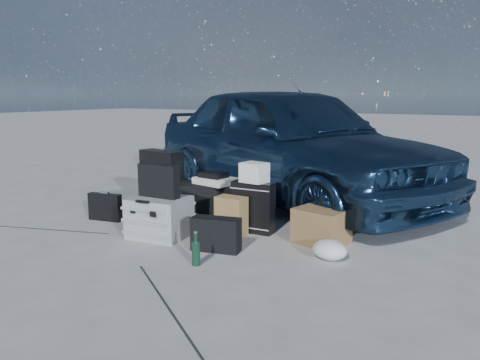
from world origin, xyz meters
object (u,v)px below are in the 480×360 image
object	(u,v)px
suitcase_right	(253,207)
cardboard_box	(321,226)
briefcase	(105,207)
duffel_bag	(215,201)
green_bottle	(196,249)
car	(288,142)
suitcase_left	(162,181)
pelican_case	(159,217)

from	to	relation	value
suitcase_right	cardboard_box	bearing A→B (deg)	-1.86
briefcase	duffel_bag	world-z (taller)	duffel_bag
cardboard_box	green_bottle	xyz separation A→B (m)	(-0.67, -1.08, -0.03)
car	suitcase_left	world-z (taller)	car
pelican_case	briefcase	distance (m)	0.92
briefcase	suitcase_left	distance (m)	0.73
car	suitcase_right	bearing A→B (deg)	-143.11
suitcase_right	suitcase_left	bearing A→B (deg)	168.50
briefcase	duffel_bag	bearing A→B (deg)	24.78
duffel_bag	suitcase_right	bearing A→B (deg)	-45.55
pelican_case	suitcase_left	bearing A→B (deg)	121.16
suitcase_right	cardboard_box	world-z (taller)	suitcase_right
suitcase_right	briefcase	bearing A→B (deg)	-167.82
pelican_case	briefcase	bearing A→B (deg)	163.36
briefcase	suitcase_right	world-z (taller)	suitcase_right
briefcase	duffel_bag	distance (m)	1.21
pelican_case	suitcase_right	distance (m)	0.94
cardboard_box	briefcase	bearing A→B (deg)	-168.76
suitcase_left	green_bottle	xyz separation A→B (m)	(1.40, -1.26, -0.23)
car	briefcase	bearing A→B (deg)	171.48
pelican_case	car	bearing A→B (deg)	72.36
duffel_bag	green_bottle	distance (m)	1.49
cardboard_box	green_bottle	distance (m)	1.27
pelican_case	briefcase	xyz separation A→B (m)	(-0.91, 0.15, -0.04)
suitcase_left	suitcase_right	distance (m)	1.37
green_bottle	car	bearing A→B (deg)	98.42
suitcase_right	duffel_bag	xyz separation A→B (m)	(-0.64, 0.26, -0.06)
suitcase_left	duffel_bag	distance (m)	0.73
briefcase	suitcase_left	bearing A→B (deg)	55.72
suitcase_left	green_bottle	distance (m)	1.90
suitcase_left	duffel_bag	world-z (taller)	suitcase_left
suitcase_right	cardboard_box	distance (m)	0.73
car	suitcase_left	distance (m)	1.73
cardboard_box	green_bottle	size ratio (longest dim) A/B	1.61
briefcase	duffel_bag	xyz separation A→B (m)	(0.99, 0.71, 0.05)
car	green_bottle	xyz separation A→B (m)	(0.38, -2.59, -0.63)
pelican_case	duffel_bag	bearing A→B (deg)	77.65
car	briefcase	distance (m)	2.45
suitcase_left	duffel_bag	bearing A→B (deg)	14.04
car	cardboard_box	world-z (taller)	car
car	suitcase_right	size ratio (longest dim) A/B	8.70
suitcase_left	duffel_bag	size ratio (longest dim) A/B	0.93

